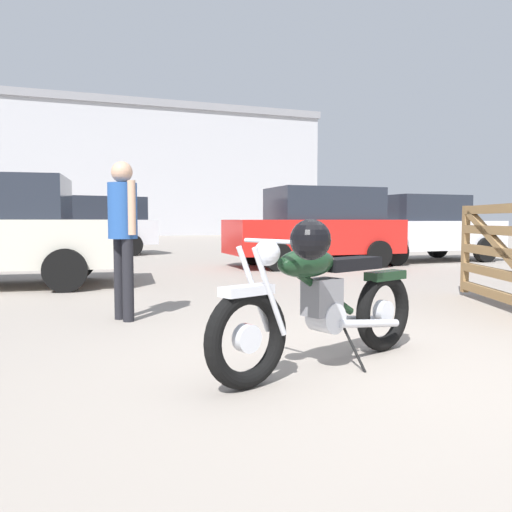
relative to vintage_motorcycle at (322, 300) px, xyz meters
The scene contains 7 objects.
ground_plane 0.67m from the vintage_motorcycle, 24.56° to the right, with size 80.00×80.00×0.00m, color gray.
vintage_motorcycle is the anchor object (origin of this frame).
bystander 2.64m from the vintage_motorcycle, 112.81° to the left, with size 0.30×0.44×1.66m.
blue_hatchback_right 8.32m from the vintage_motorcycle, 60.67° to the left, with size 4.00×2.03×1.78m.
pale_sedan_back 10.34m from the vintage_motorcycle, 46.10° to the left, with size 4.24×1.99×1.67m.
white_estate_far 12.92m from the vintage_motorcycle, 93.52° to the left, with size 4.92×2.52×1.74m.
industrial_building 37.33m from the vintage_motorcycle, 80.79° to the left, with size 24.48×11.44×9.04m.
Camera 1 is at (-2.24, -2.96, 1.06)m, focal length 36.48 mm.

